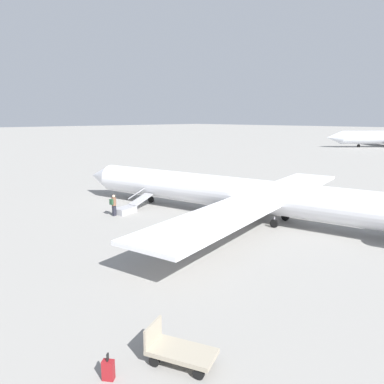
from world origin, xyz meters
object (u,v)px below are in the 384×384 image
at_px(suitcase, 108,370).
at_px(passenger, 114,204).
at_px(airplane_main, 256,195).
at_px(luggage_cart, 178,350).
at_px(boarding_stairs, 128,208).

bearing_deg(suitcase, passenger, -33.81).
distance_m(airplane_main, luggage_cart, 18.18).
height_order(airplane_main, passenger, airplane_main).
relative_size(passenger, suitcase, 1.98).
relative_size(airplane_main, suitcase, 40.37).
xyz_separation_m(luggage_cart, suitcase, (0.94, 2.04, -0.13)).
bearing_deg(luggage_cart, passenger, -49.30).
relative_size(passenger, luggage_cart, 0.71).
distance_m(airplane_main, suitcase, 19.63).
height_order(airplane_main, boarding_stairs, airplane_main).
bearing_deg(airplane_main, passenger, 27.93).
bearing_deg(luggage_cart, airplane_main, -84.24).
relative_size(boarding_stairs, suitcase, 4.70).
relative_size(boarding_stairs, luggage_cart, 1.69).
bearing_deg(passenger, luggage_cart, -128.13).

